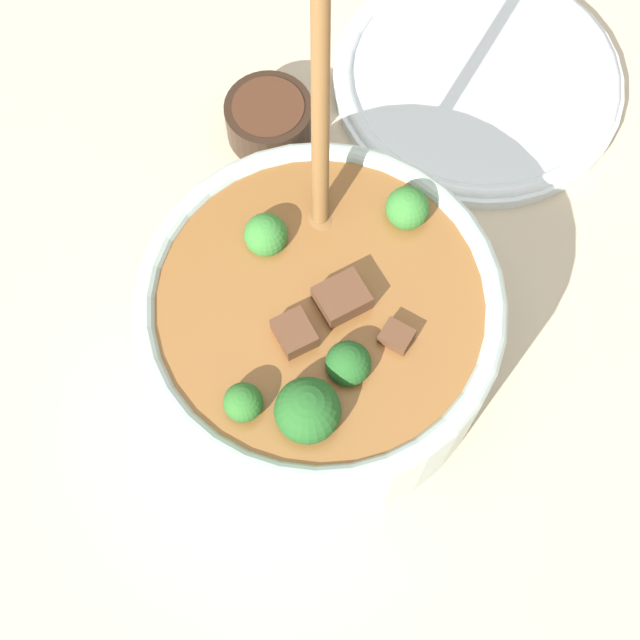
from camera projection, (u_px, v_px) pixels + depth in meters
name	position (u px, v px, depth m)	size (l,w,h in m)	color
ground_plane	(320.00, 354.00, 0.70)	(4.00, 4.00, 0.00)	#C6B293
stew_bowl	(320.00, 324.00, 0.64)	(0.26, 0.26, 0.31)	#B2C6BC
condiment_bowl	(269.00, 118.00, 0.75)	(0.07, 0.07, 0.04)	black
empty_plate	(478.00, 78.00, 0.78)	(0.26, 0.26, 0.02)	white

